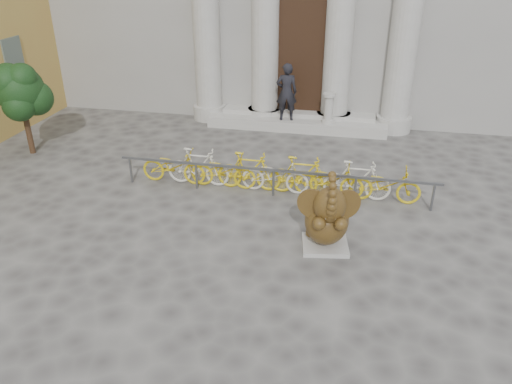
% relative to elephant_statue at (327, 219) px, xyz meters
% --- Properties ---
extents(ground, '(80.00, 80.00, 0.00)m').
position_rel_elephant_statue_xyz_m(ground, '(-1.58, -2.11, -0.68)').
color(ground, '#474442').
rests_on(ground, ground).
extents(entrance_steps, '(6.00, 1.20, 0.36)m').
position_rel_elephant_statue_xyz_m(entrance_steps, '(-1.58, 7.29, -0.50)').
color(entrance_steps, '#A8A59E').
rests_on(entrance_steps, ground).
extents(elephant_statue, '(1.24, 1.45, 1.88)m').
position_rel_elephant_statue_xyz_m(elephant_statue, '(0.00, 0.00, 0.00)').
color(elephant_statue, '#A8A59E').
rests_on(elephant_statue, ground).
extents(bike_rack, '(8.00, 0.53, 1.00)m').
position_rel_elephant_statue_xyz_m(bike_rack, '(-1.48, 2.37, -0.18)').
color(bike_rack, slate).
rests_on(bike_rack, ground).
extents(tree, '(1.57, 1.43, 2.72)m').
position_rel_elephant_statue_xyz_m(tree, '(-9.06, 3.42, 1.22)').
color(tree, '#332114').
rests_on(tree, ground).
extents(pedestrian, '(0.76, 0.57, 1.89)m').
position_rel_elephant_statue_xyz_m(pedestrian, '(-1.92, 7.01, 0.62)').
color(pedestrian, black).
rests_on(pedestrian, entrance_steps).
extents(balustrade_post, '(0.40, 0.40, 0.98)m').
position_rel_elephant_statue_xyz_m(balustrade_post, '(-0.52, 6.99, 0.13)').
color(balustrade_post, '#A8A59E').
rests_on(balustrade_post, entrance_steps).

